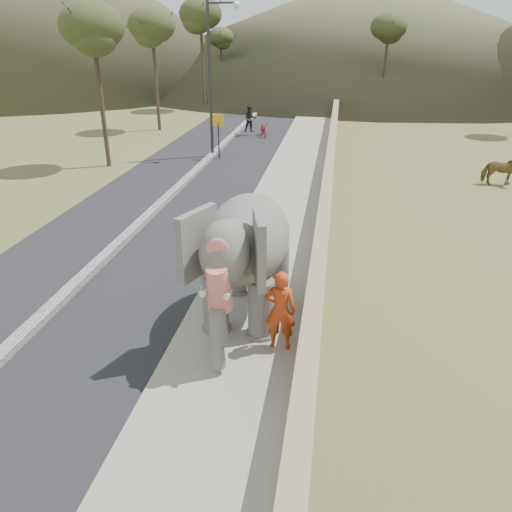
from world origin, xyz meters
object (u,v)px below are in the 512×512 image
(elephant_and_man, at_px, (249,255))
(motorcyclist, at_px, (257,124))
(cow, at_px, (502,171))
(lamppost, at_px, (215,65))

(elephant_and_man, distance_m, motorcyclist, 23.27)
(cow, bearing_deg, motorcyclist, 51.35)
(cow, bearing_deg, lamppost, 74.62)
(cow, xyz_separation_m, elephant_and_man, (-9.43, -13.26, 1.00))
(lamppost, height_order, elephant_and_man, lamppost)
(cow, distance_m, elephant_and_man, 16.31)
(cow, relative_size, motorcyclist, 0.83)
(lamppost, relative_size, cow, 4.86)
(lamppost, xyz_separation_m, motorcyclist, (1.24, 6.27, -4.09))
(lamppost, distance_m, cow, 15.14)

